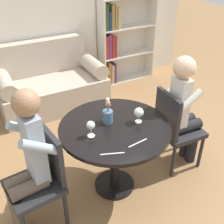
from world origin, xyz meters
TOP-DOWN VIEW (x-y plane):
  - ground_plane at (0.00, 0.00)m, footprint 16.00×16.00m
  - back_wall at (0.00, 2.32)m, footprint 5.20×0.05m
  - round_table at (0.00, 0.00)m, footprint 1.00×1.00m
  - couch at (0.00, 1.89)m, footprint 1.50×0.80m
  - bookshelf_right at (1.30, 2.16)m, footprint 0.98×0.28m
  - chair_left at (-0.71, -0.04)m, footprint 0.46×0.46m
  - chair_right at (0.71, -0.00)m, footprint 0.45×0.45m
  - person_left at (-0.80, -0.06)m, footprint 0.44×0.37m
  - person_right at (0.80, -0.01)m, footprint 0.43×0.36m
  - wine_glass_left at (-0.25, -0.03)m, footprint 0.07×0.07m
  - wine_glass_right at (0.22, -0.04)m, footprint 0.09×0.09m
  - flower_vase at (-0.02, 0.09)m, footprint 0.09×0.09m
  - knife_left_setting at (-0.20, -0.32)m, footprint 0.18×0.08m
  - fork_left_setting at (0.05, -0.30)m, footprint 0.19×0.03m

SIDE VIEW (x-z plane):
  - ground_plane at x=0.00m, z-range 0.00..0.00m
  - couch at x=0.00m, z-range -0.15..0.77m
  - chair_left at x=-0.71m, z-range 0.04..0.94m
  - chair_right at x=0.71m, z-range 0.04..0.94m
  - round_table at x=0.00m, z-range 0.23..0.97m
  - person_right at x=0.80m, z-range 0.05..1.31m
  - person_left at x=-0.80m, z-range 0.04..1.34m
  - bookshelf_right at x=1.30m, z-range 0.00..1.40m
  - knife_left_setting at x=-0.20m, z-range 0.74..0.74m
  - fork_left_setting at x=0.05m, z-range 0.74..0.74m
  - flower_vase at x=-0.02m, z-range 0.70..0.95m
  - wine_glass_right at x=0.22m, z-range 0.76..0.90m
  - wine_glass_left at x=-0.25m, z-range 0.77..0.91m
  - back_wall at x=0.00m, z-range 0.00..2.70m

